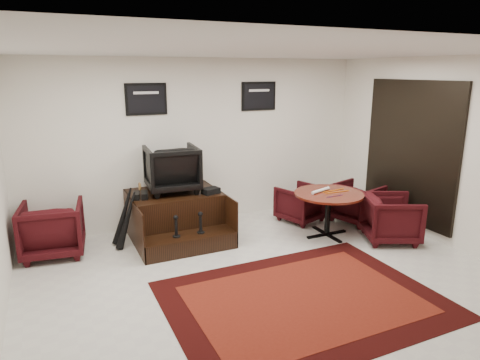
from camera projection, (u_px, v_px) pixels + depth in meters
name	position (u px, v px, depth m)	size (l,w,h in m)	color
ground	(269.00, 279.00, 5.47)	(6.00, 6.00, 0.00)	beige
room_shell	(295.00, 137.00, 5.30)	(6.02, 5.02, 2.81)	white
area_rug	(303.00, 300.00, 4.97)	(3.10, 2.33, 0.01)	black
shine_podium	(176.00, 217.00, 6.78)	(1.40, 1.45, 0.72)	black
shine_chair	(172.00, 166.00, 6.71)	(0.79, 0.74, 0.81)	black
shoes_pair	(141.00, 195.00, 6.42)	(0.26, 0.29, 0.09)	black
polish_kit	(211.00, 191.00, 6.67)	(0.26, 0.18, 0.09)	black
umbrella_black	(127.00, 220.00, 6.31)	(0.33, 0.12, 0.90)	black
umbrella_hooked	(123.00, 215.00, 6.49)	(0.34, 0.13, 0.91)	black
armchair_side	(52.00, 226.00, 6.11)	(0.83, 0.77, 0.85)	black
meeting_table	(329.00, 198.00, 6.77)	(1.09, 1.09, 0.71)	#4C120A
table_chair_back	(300.00, 202.00, 7.52)	(0.68, 0.64, 0.70)	black
table_chair_window	(357.00, 201.00, 7.48)	(0.73, 0.69, 0.76)	black
table_chair_corner	(391.00, 216.00, 6.63)	(0.77, 0.72, 0.80)	black
paper_roll	(321.00, 190.00, 6.80)	(0.05, 0.05, 0.42)	white
table_clutter	(335.00, 192.00, 6.78)	(0.57, 0.33, 0.01)	orange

